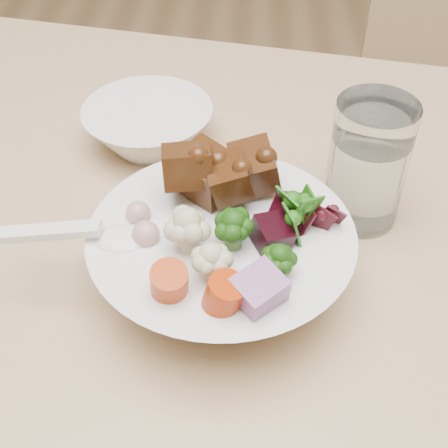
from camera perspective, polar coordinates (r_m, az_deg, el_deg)
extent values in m
cylinder|color=tan|center=(1.27, -18.10, -1.62)|extent=(0.06, 0.06, 0.76)
cylinder|color=tan|center=(1.29, 11.68, -11.28)|extent=(0.03, 0.03, 0.39)
cylinder|color=tan|center=(1.50, 10.97, -1.15)|extent=(0.03, 0.03, 0.39)
sphere|color=black|center=(0.50, 0.86, -1.00)|extent=(0.04, 0.04, 0.04)
sphere|color=#BEB490|center=(0.50, -3.31, -1.11)|extent=(0.04, 0.04, 0.04)
cube|color=black|center=(0.53, 5.99, 0.78)|extent=(0.04, 0.04, 0.03)
cube|color=#865182|center=(0.46, 3.18, -6.21)|extent=(0.05, 0.05, 0.04)
cylinder|color=#C02D05|center=(0.47, -5.03, -5.45)|extent=(0.04, 0.04, 0.03)
sphere|color=tan|center=(0.52, -7.16, -0.93)|extent=(0.02, 0.02, 0.02)
ellipsoid|color=white|center=(0.52, -9.36, -1.49)|extent=(0.05, 0.04, 0.02)
cube|color=white|center=(0.54, -15.76, -0.68)|extent=(0.09, 0.02, 0.02)
cylinder|color=white|center=(0.61, 13.02, 5.41)|extent=(0.08, 0.08, 0.13)
cylinder|color=white|center=(0.62, 12.79, 4.23)|extent=(0.06, 0.06, 0.09)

